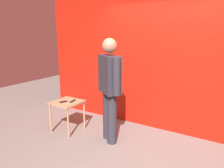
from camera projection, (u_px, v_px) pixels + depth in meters
name	position (u px, v px, depth m)	size (l,w,h in m)	color
ground_plane	(127.00, 163.00, 3.09)	(12.00, 12.00, 0.00)	gray
back_wall_red	(162.00, 63.00, 3.97)	(5.43, 0.12, 2.68)	#B81A0C
standing_person	(110.00, 86.00, 3.53)	(0.64, 0.52, 1.82)	#2D2D38
side_table	(67.00, 106.00, 4.04)	(0.52, 0.52, 0.60)	tan
cell_phone	(63.00, 102.00, 3.98)	(0.07, 0.14, 0.01)	black
tv_remote	(73.00, 101.00, 4.01)	(0.04, 0.17, 0.02)	black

